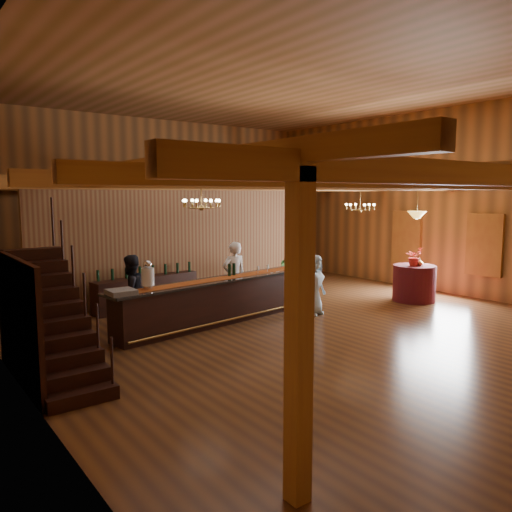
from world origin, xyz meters
TOP-DOWN VIEW (x-y plane):
  - floor at (0.00, 0.00)m, footprint 14.00×14.00m
  - ceiling at (0.00, 0.00)m, footprint 14.00×14.00m
  - wall_back at (0.00, 7.00)m, footprint 12.00×0.10m
  - wall_left at (-6.00, 0.00)m, footprint 0.10×14.00m
  - wall_right at (6.00, 0.00)m, footprint 0.10×14.00m
  - beam_grid at (0.00, 0.51)m, footprint 11.90×13.90m
  - support_posts at (0.00, -0.50)m, footprint 9.20×10.20m
  - partition_wall at (-0.50, 3.50)m, footprint 9.00×0.18m
  - window_right_front at (5.95, -1.60)m, footprint 0.12×1.05m
  - window_right_back at (5.95, 1.00)m, footprint 0.12×1.05m
  - staircase at (-5.45, -0.74)m, footprint 1.00×2.80m
  - backroom_boxes at (-0.29, 5.50)m, footprint 4.10×0.60m
  - tasting_bar at (-1.15, 0.70)m, footprint 6.21×1.59m
  - beverage_dispenser at (-3.28, 0.47)m, footprint 0.26×0.26m
  - glass_rack_tray at (-3.93, 0.28)m, footprint 0.50×0.50m
  - raffle_drum at (1.39, 1.00)m, footprint 0.34×0.24m
  - bar_bottle_0 at (-1.03, 0.84)m, footprint 0.07×0.07m
  - bar_bottle_1 at (-0.89, 0.86)m, footprint 0.07×0.07m
  - backbar_shelf at (-2.11, 3.13)m, footprint 2.99×0.89m
  - round_table at (4.21, -0.57)m, footprint 1.16×1.16m
  - chandelier_left at (-2.13, 0.24)m, footprint 0.80×0.80m
  - chandelier_right at (3.03, 0.44)m, footprint 0.80×0.80m
  - pendant_lamp at (4.21, -0.57)m, footprint 0.52×0.52m
  - bartender at (-0.46, 1.49)m, footprint 0.68×0.48m
  - staff_second at (-3.30, 1.33)m, footprint 0.95×0.84m
  - guest at (0.86, -0.06)m, footprint 0.82×0.62m
  - floor_plant at (1.73, 2.25)m, footprint 0.75×0.68m
  - table_flowers at (4.11, -0.61)m, footprint 0.49×0.43m
  - table_vase at (4.21, -0.72)m, footprint 0.20×0.20m

SIDE VIEW (x-z plane):
  - floor at x=0.00m, z-range 0.00..0.00m
  - backbar_shelf at x=-2.11m, z-range 0.00..0.83m
  - round_table at x=4.21m, z-range 0.00..1.00m
  - tasting_bar at x=-1.15m, z-range 0.00..1.04m
  - backroom_boxes at x=-0.29m, z-range -0.02..1.08m
  - floor_plant at x=1.73m, z-range 0.00..1.13m
  - guest at x=0.86m, z-range 0.00..1.50m
  - staff_second at x=-3.30m, z-range 0.00..1.65m
  - bartender at x=-0.46m, z-range 0.00..1.77m
  - staircase at x=-5.45m, z-range 0.00..2.00m
  - glass_rack_tray at x=-3.93m, z-range 1.03..1.13m
  - table_vase at x=4.21m, z-range 1.00..1.32m
  - bar_bottle_0 at x=-1.03m, z-range 1.03..1.33m
  - bar_bottle_1 at x=-0.89m, z-range 1.03..1.33m
  - raffle_drum at x=1.39m, z-range 1.05..1.35m
  - table_flowers at x=4.11m, z-range 1.00..1.52m
  - beverage_dispenser at x=-3.28m, z-range 1.01..1.61m
  - window_right_front at x=5.95m, z-range 0.67..2.42m
  - window_right_back at x=5.95m, z-range 0.67..2.42m
  - partition_wall at x=-0.50m, z-range 0.00..3.10m
  - support_posts at x=0.00m, z-range 0.00..3.20m
  - pendant_lamp at x=4.21m, z-range 1.95..2.85m
  - chandelier_right at x=3.03m, z-range 2.26..2.99m
  - wall_back at x=0.00m, z-range 0.00..5.50m
  - wall_left at x=-6.00m, z-range 0.00..5.50m
  - wall_right at x=6.00m, z-range 0.00..5.50m
  - chandelier_left at x=-2.13m, z-range 2.48..3.06m
  - beam_grid at x=0.00m, z-range 3.05..3.44m
  - ceiling at x=0.00m, z-range 5.50..5.50m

